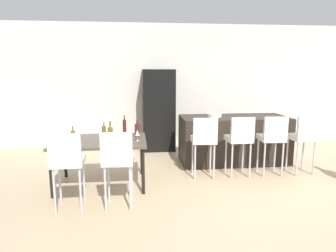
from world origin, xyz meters
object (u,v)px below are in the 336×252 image
object	(u,v)px
bar_chair_right	(273,136)
dining_chair_far	(118,157)
refrigerator	(158,110)
wine_bottle_end	(125,127)
wine_bottle_near	(137,130)
dining_table	(100,144)
fruit_bowl	(214,115)
dining_chair_near	(67,159)
bar_chair_middle	(240,137)
bar_chair_left	(204,138)
wine_bottle_right	(104,133)
wine_bottle_corner	(73,139)
bar_chair_far	(304,135)
wine_glass_far	(137,133)
kitchen_island	(233,139)
wine_bottle_left	(110,134)
wine_glass_middle	(74,130)

from	to	relation	value
bar_chair_right	dining_chair_far	world-z (taller)	same
refrigerator	wine_bottle_end	bearing A→B (deg)	-112.36
wine_bottle_near	dining_table	bearing A→B (deg)	-162.99
fruit_bowl	dining_chair_near	bearing A→B (deg)	-142.32
bar_chair_middle	dining_chair_far	bearing A→B (deg)	-153.21
bar_chair_left	wine_bottle_right	world-z (taller)	bar_chair_left
wine_bottle_near	wine_bottle_corner	xyz separation A→B (m)	(-0.90, -0.60, 0.01)
bar_chair_middle	wine_bottle_corner	distance (m)	2.71
bar_chair_far	refrigerator	size ratio (longest dim) A/B	0.57
dining_chair_near	wine_bottle_near	distance (m)	1.39
fruit_bowl	bar_chair_left	bearing A→B (deg)	-114.91
bar_chair_right	wine_glass_far	size ratio (longest dim) A/B	6.03
dining_chair_near	dining_table	bearing A→B (deg)	69.59
wine_bottle_right	kitchen_island	bearing A→B (deg)	22.78
bar_chair_right	wine_bottle_right	xyz separation A→B (m)	(-2.84, -0.20, 0.16)
bar_chair_left	wine_bottle_near	bearing A→B (deg)	178.64
dining_table	wine_bottle_left	xyz separation A→B (m)	(0.18, -0.16, 0.18)
wine_glass_middle	wine_glass_far	distance (m)	1.09
wine_bottle_near	refrigerator	xyz separation A→B (m)	(0.51, 1.99, 0.07)
refrigerator	kitchen_island	bearing A→B (deg)	-40.26
kitchen_island	bar_chair_middle	distance (m)	0.87
wine_bottle_near	wine_glass_far	size ratio (longest dim) A/B	1.58
dining_chair_near	wine_bottle_left	world-z (taller)	wine_bottle_left
kitchen_island	dining_table	size ratio (longest dim) A/B	1.46
bar_chair_left	dining_table	world-z (taller)	bar_chair_left
wine_bottle_corner	refrigerator	bearing A→B (deg)	61.40
wine_glass_far	bar_chair_far	bearing A→B (deg)	5.48
wine_bottle_left	wine_glass_middle	xyz separation A→B (m)	(-0.62, 0.40, 0.00)
wine_bottle_right	wine_bottle_end	distance (m)	0.55
bar_chair_right	fruit_bowl	world-z (taller)	bar_chair_right
bar_chair_far	wine_bottle_left	distance (m)	3.33
bar_chair_right	kitchen_island	bearing A→B (deg)	116.66
wine_bottle_right	refrigerator	size ratio (longest dim) A/B	0.16
bar_chair_far	dining_chair_near	distance (m)	3.94
dining_chair_near	fruit_bowl	distance (m)	3.07
bar_chair_middle	wine_glass_far	size ratio (longest dim) A/B	6.03
bar_chair_left	dining_chair_far	size ratio (longest dim) A/B	1.00
wine_bottle_near	wine_bottle_right	bearing A→B (deg)	-156.61
kitchen_island	wine_bottle_left	distance (m)	2.61
bar_chair_far	fruit_bowl	world-z (taller)	bar_chair_far
kitchen_island	fruit_bowl	xyz separation A→B (m)	(-0.40, 0.03, 0.50)
dining_chair_far	bar_chair_middle	bearing A→B (deg)	26.79
bar_chair_right	dining_chair_far	xyz separation A→B (m)	(-2.59, -1.01, 0.00)
wine_bottle_left	wine_glass_far	size ratio (longest dim) A/B	1.86
wine_bottle_left	wine_bottle_near	bearing A→B (deg)	39.56
bar_chair_middle	bar_chair_right	world-z (taller)	same
wine_bottle_left	wine_bottle_right	bearing A→B (deg)	133.21
dining_chair_far	bar_chair_left	bearing A→B (deg)	36.23
dining_table	dining_chair_far	world-z (taller)	dining_chair_far
wine_bottle_near	wine_glass_middle	world-z (taller)	wine_bottle_near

